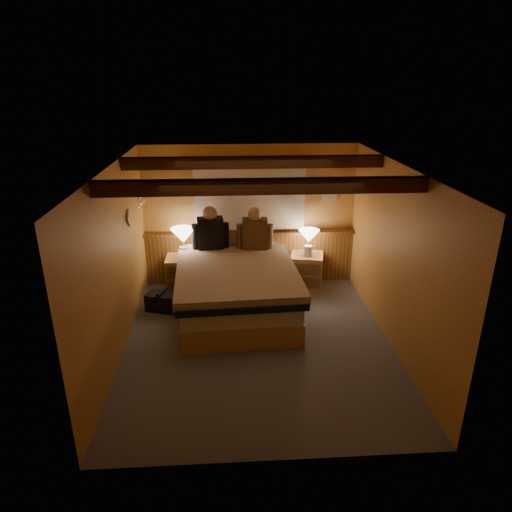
{
  "coord_description": "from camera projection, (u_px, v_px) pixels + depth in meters",
  "views": [
    {
      "loc": [
        -0.37,
        -5.41,
        3.4
      ],
      "look_at": [
        -0.0,
        0.4,
        1.12
      ],
      "focal_mm": 32.0,
      "sensor_mm": 36.0,
      "label": 1
    }
  ],
  "objects": [
    {
      "name": "ceiling",
      "position": [
        258.0,
        168.0,
        5.41
      ],
      "size": [
        4.2,
        4.2,
        0.0
      ],
      "primitive_type": "plane",
      "rotation": [
        3.14,
        0.0,
        0.0
      ],
      "color": "tan",
      "rests_on": "wall_back"
    },
    {
      "name": "person_left",
      "position": [
        210.0,
        231.0,
        7.43
      ],
      "size": [
        0.61,
        0.28,
        0.74
      ],
      "rotation": [
        0.0,
        0.0,
        0.11
      ],
      "color": "black",
      "rests_on": "bed"
    },
    {
      "name": "wainscot",
      "position": [
        250.0,
        256.0,
        8.0
      ],
      "size": [
        3.6,
        0.23,
        0.94
      ],
      "color": "brown",
      "rests_on": "wall_back"
    },
    {
      "name": "person_right",
      "position": [
        255.0,
        232.0,
        7.43
      ],
      "size": [
        0.6,
        0.26,
        0.72
      ],
      "rotation": [
        0.0,
        0.0,
        -0.06
      ],
      "color": "#513820",
      "rests_on": "bed"
    },
    {
      "name": "nightstand_right",
      "position": [
        306.0,
        271.0,
        7.84
      ],
      "size": [
        0.63,
        0.59,
        0.6
      ],
      "rotation": [
        0.0,
        0.0,
        -0.21
      ],
      "color": "tan",
      "rests_on": "floor"
    },
    {
      "name": "wall_back",
      "position": [
        250.0,
        215.0,
        7.8
      ],
      "size": [
        3.6,
        0.0,
        3.6
      ],
      "primitive_type": "plane",
      "rotation": [
        1.57,
        0.0,
        0.0
      ],
      "color": "#D5994C",
      "rests_on": "floor"
    },
    {
      "name": "wall_right",
      "position": [
        395.0,
        258.0,
        5.96
      ],
      "size": [
        0.0,
        4.2,
        4.2
      ],
      "primitive_type": "plane",
      "rotation": [
        1.57,
        0.0,
        -1.57
      ],
      "color": "#D5994C",
      "rests_on": "floor"
    },
    {
      "name": "bed",
      "position": [
        237.0,
        289.0,
        6.92
      ],
      "size": [
        1.87,
        2.36,
        0.78
      ],
      "rotation": [
        0.0,
        0.0,
        0.05
      ],
      "color": "tan",
      "rests_on": "floor"
    },
    {
      "name": "wall_left",
      "position": [
        116.0,
        265.0,
        5.74
      ],
      "size": [
        0.0,
        4.2,
        4.2
      ],
      "primitive_type": "plane",
      "rotation": [
        1.57,
        0.0,
        1.57
      ],
      "color": "#D5994C",
      "rests_on": "floor"
    },
    {
      "name": "wall_front",
      "position": [
        275.0,
        353.0,
        3.9
      ],
      "size": [
        3.6,
        0.0,
        3.6
      ],
      "primitive_type": "plane",
      "rotation": [
        -1.57,
        0.0,
        0.0
      ],
      "color": "#D5994C",
      "rests_on": "floor"
    },
    {
      "name": "coat_rail",
      "position": [
        140.0,
        198.0,
        7.04
      ],
      "size": [
        0.05,
        0.55,
        0.24
      ],
      "color": "white",
      "rests_on": "wall_left"
    },
    {
      "name": "floor",
      "position": [
        258.0,
        342.0,
        6.29
      ],
      "size": [
        4.2,
        4.2,
        0.0
      ],
      "primitive_type": "plane",
      "color": "slate",
      "rests_on": "ground"
    },
    {
      "name": "duffel_bag",
      "position": [
        162.0,
        301.0,
        7.11
      ],
      "size": [
        0.53,
        0.41,
        0.34
      ],
      "rotation": [
        0.0,
        0.0,
        -0.3
      ],
      "color": "black",
      "rests_on": "floor"
    },
    {
      "name": "lamp_right",
      "position": [
        309.0,
        238.0,
        7.59
      ],
      "size": [
        0.35,
        0.35,
        0.45
      ],
      "color": "silver",
      "rests_on": "nightstand_right"
    },
    {
      "name": "lamp_left",
      "position": [
        183.0,
        237.0,
        7.45
      ],
      "size": [
        0.4,
        0.4,
        0.52
      ],
      "color": "silver",
      "rests_on": "nightstand_left"
    },
    {
      "name": "ceiling_beams",
      "position": [
        257.0,
        173.0,
        5.59
      ],
      "size": [
        3.6,
        1.65,
        0.16
      ],
      "color": "#432610",
      "rests_on": "ceiling"
    },
    {
      "name": "framed_print",
      "position": [
        329.0,
        194.0,
        7.73
      ],
      "size": [
        0.3,
        0.04,
        0.25
      ],
      "color": "tan",
      "rests_on": "wall_back"
    },
    {
      "name": "nightstand_left",
      "position": [
        183.0,
        274.0,
        7.72
      ],
      "size": [
        0.55,
        0.5,
        0.6
      ],
      "rotation": [
        0.0,
        0.0,
        0.01
      ],
      "color": "tan",
      "rests_on": "floor"
    },
    {
      "name": "curtain_window",
      "position": [
        250.0,
        198.0,
        7.62
      ],
      "size": [
        2.18,
        0.09,
        1.11
      ],
      "color": "#432610",
      "rests_on": "wall_back"
    }
  ]
}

